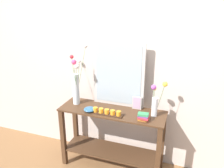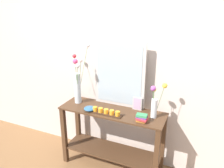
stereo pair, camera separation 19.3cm
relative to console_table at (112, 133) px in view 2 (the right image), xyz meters
The scene contains 10 objects.
ground_plane 0.52m from the console_table, ahead, with size 7.00×6.00×0.02m, color brown.
wall_back 0.90m from the console_table, 90.00° to the left, with size 6.40×0.08×2.70m, color beige.
console_table is the anchor object (origin of this frame).
mirror_leaning 0.76m from the console_table, 83.69° to the left, with size 0.67×0.03×0.83m.
tall_vase_left 0.79m from the console_table, behind, with size 0.26×0.26×0.77m.
vase_right 0.74m from the console_table, ahead, with size 0.18×0.10×0.43m.
candle_tray 0.37m from the console_table, 100.13° to the right, with size 0.39×0.09×0.07m.
picture_frame_small 0.51m from the console_table, 25.97° to the left, with size 0.12×0.01×0.17m.
decorative_bowl 0.45m from the console_table, 153.51° to the right, with size 0.14×0.14×0.05m.
book_stack 0.57m from the console_table, 16.28° to the right, with size 0.13×0.10×0.09m.
Camera 2 is at (1.02, -2.30, 2.09)m, focal length 36.13 mm.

